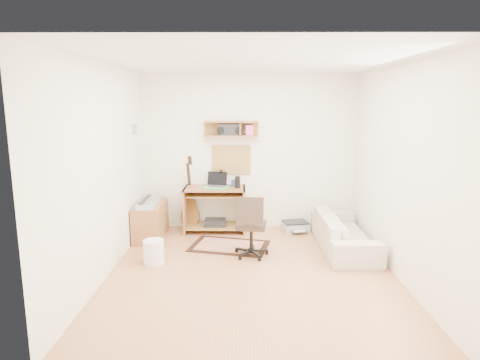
{
  "coord_description": "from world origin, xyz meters",
  "views": [
    {
      "loc": [
        -0.12,
        -4.97,
        2.13
      ],
      "look_at": [
        -0.15,
        1.05,
        1.0
      ],
      "focal_mm": 31.08,
      "sensor_mm": 36.0,
      "label": 1
    }
  ],
  "objects_px": {
    "desk": "(215,209)",
    "task_chair": "(251,225)",
    "cabinet": "(150,221)",
    "sofa": "(344,226)",
    "printer": "(295,226)"
  },
  "relations": [
    {
      "from": "desk",
      "to": "cabinet",
      "type": "bearing_deg",
      "value": -161.58
    },
    {
      "from": "cabinet",
      "to": "sofa",
      "type": "height_order",
      "value": "sofa"
    },
    {
      "from": "cabinet",
      "to": "task_chair",
      "type": "bearing_deg",
      "value": -26.66
    },
    {
      "from": "sofa",
      "to": "cabinet",
      "type": "bearing_deg",
      "value": 80.59
    },
    {
      "from": "task_chair",
      "to": "cabinet",
      "type": "bearing_deg",
      "value": 160.3
    },
    {
      "from": "cabinet",
      "to": "sofa",
      "type": "xyz_separation_m",
      "value": [
        2.96,
        -0.49,
        0.07
      ]
    },
    {
      "from": "task_chair",
      "to": "sofa",
      "type": "relative_size",
      "value": 0.51
    },
    {
      "from": "desk",
      "to": "sofa",
      "type": "relative_size",
      "value": 0.57
    },
    {
      "from": "desk",
      "to": "cabinet",
      "type": "xyz_separation_m",
      "value": [
        -1.01,
        -0.34,
        -0.1
      ]
    },
    {
      "from": "desk",
      "to": "cabinet",
      "type": "height_order",
      "value": "desk"
    },
    {
      "from": "cabinet",
      "to": "printer",
      "type": "distance_m",
      "value": 2.39
    },
    {
      "from": "desk",
      "to": "printer",
      "type": "xyz_separation_m",
      "value": [
        1.35,
        0.02,
        -0.29
      ]
    },
    {
      "from": "cabinet",
      "to": "printer",
      "type": "xyz_separation_m",
      "value": [
        2.36,
        0.35,
        -0.19
      ]
    },
    {
      "from": "task_chair",
      "to": "cabinet",
      "type": "xyz_separation_m",
      "value": [
        -1.59,
        0.8,
        -0.17
      ]
    },
    {
      "from": "desk",
      "to": "task_chair",
      "type": "xyz_separation_m",
      "value": [
        0.58,
        -1.13,
        0.07
      ]
    }
  ]
}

